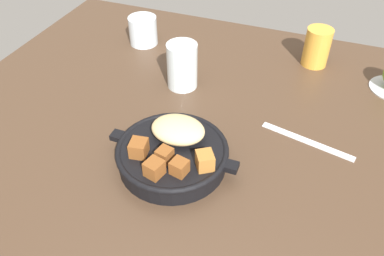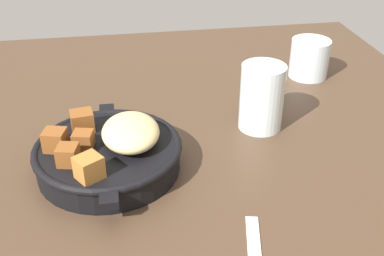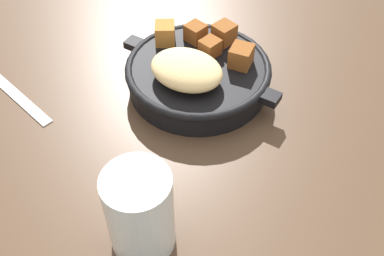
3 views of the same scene
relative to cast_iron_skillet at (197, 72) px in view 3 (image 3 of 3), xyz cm
name	(u,v)px [view 3 (image 3 of 3)]	position (x,y,z in cm)	size (l,w,h in cm)	color
ground_plane	(180,148)	(-3.75, 10.76, -4.20)	(108.82, 103.38, 2.40)	#473323
cast_iron_skillet	(197,72)	(0.00, 0.00, 0.00)	(25.90, 21.63, 7.76)	black
butter_knife	(11,90)	(23.57, 15.52, -2.82)	(19.88, 1.60, 0.36)	silver
water_glass_tall	(140,212)	(-8.22, 25.23, 2.60)	(7.30, 7.30, 11.21)	silver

